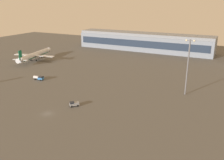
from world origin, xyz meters
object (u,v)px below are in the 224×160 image
Objects in this scene: cargo_loader at (74,104)px; fuel_truck at (39,78)px; airplane_mid_apron at (35,55)px; apron_light_central at (188,64)px.

fuel_truck is (-41.42, 22.02, 0.19)m from cargo_loader.
fuel_truck is at bearing -55.40° from airplane_mid_apron.
apron_light_central is at bearing -93.41° from cargo_loader.
airplane_mid_apron is at bearing -140.72° from fuel_truck.
cargo_loader is 57.93m from apron_light_central.
fuel_truck is 0.23× the size of apron_light_central.
airplane_mid_apron is 123.40m from apron_light_central.
airplane_mid_apron is at bearing 7.79° from cargo_loader.
fuel_truck is at bearing -169.19° from apron_light_central.
airplane_mid_apron is 99.02m from cargo_loader.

